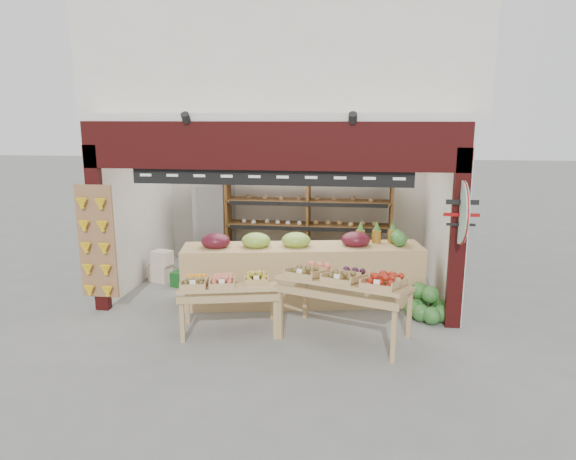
% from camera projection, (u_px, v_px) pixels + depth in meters
% --- Properties ---
extents(ground, '(60.00, 60.00, 0.00)m').
position_uv_depth(ground, '(280.00, 294.00, 9.03)').
color(ground, slate).
rests_on(ground, ground).
extents(shop_structure, '(6.36, 5.12, 5.40)m').
position_uv_depth(shop_structure, '(291.00, 70.00, 9.75)').
color(shop_structure, silver).
rests_on(shop_structure, ground).
extents(banana_board, '(0.60, 0.15, 1.80)m').
position_uv_depth(banana_board, '(96.00, 244.00, 8.00)').
color(banana_board, '#8D5E40').
rests_on(banana_board, ground).
extents(gift_sign, '(0.04, 0.93, 0.92)m').
position_uv_depth(gift_sign, '(461.00, 212.00, 7.20)').
color(gift_sign, '#B3E1C4').
rests_on(gift_sign, ground).
extents(back_shelving, '(3.37, 0.55, 2.05)m').
position_uv_depth(back_shelving, '(308.00, 206.00, 10.45)').
color(back_shelving, brown).
rests_on(back_shelving, ground).
extents(refrigerator, '(0.77, 0.77, 1.77)m').
position_uv_depth(refrigerator, '(215.00, 222.00, 10.85)').
color(refrigerator, '#AAACB1').
rests_on(refrigerator, ground).
extents(cardboard_stack, '(1.01, 0.73, 0.59)m').
position_uv_depth(cardboard_stack, '(173.00, 271.00, 9.67)').
color(cardboard_stack, silver).
rests_on(cardboard_stack, ground).
extents(mid_counter, '(4.01, 1.44, 1.21)m').
position_uv_depth(mid_counter, '(301.00, 272.00, 8.53)').
color(mid_counter, tan).
rests_on(mid_counter, ground).
extents(display_table_left, '(1.55, 1.07, 0.92)m').
position_uv_depth(display_table_left, '(222.00, 285.00, 7.38)').
color(display_table_left, tan).
rests_on(display_table_left, ground).
extents(display_table_right, '(1.95, 1.47, 1.09)m').
position_uv_depth(display_table_right, '(346.00, 280.00, 7.09)').
color(display_table_right, tan).
rests_on(display_table_right, ground).
extents(watermelon_pile, '(0.71, 0.69, 0.52)m').
position_uv_depth(watermelon_pile, '(428.00, 306.00, 7.94)').
color(watermelon_pile, '#174518').
rests_on(watermelon_pile, ground).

